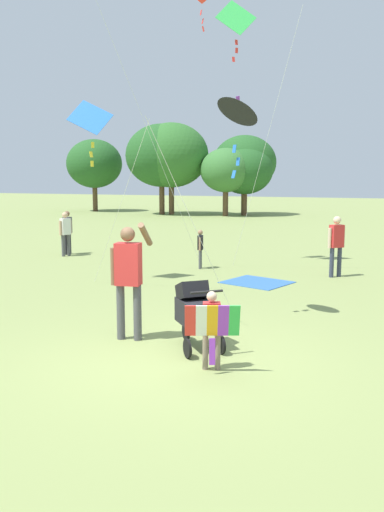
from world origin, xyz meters
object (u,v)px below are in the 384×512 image
person_adult_flyer (129,272)px  person_couple_left (200,246)px  child_with_butterfly_kite (212,324)px  kite_blue_high (91,122)px  kite_adult_black (237,113)px  kite_orange_delta (237,26)px  person_kid_running (336,241)px  picnic_blanket (257,282)px  stroller (195,309)px  person_red_shirt (65,230)px  person_sitting_far (67,229)px

person_adult_flyer → person_couple_left: person_adult_flyer is taller
child_with_butterfly_kite → kite_blue_high: bearing=135.0°
person_adult_flyer → kite_blue_high: 5.59m
kite_adult_black → kite_orange_delta: kite_orange_delta is taller
person_kid_running → person_adult_flyer: bearing=-109.8°
kite_orange_delta → picnic_blanket: size_ratio=5.06×
stroller → person_red_shirt: bearing=135.2°
person_red_shirt → picnic_blanket: (6.90, -2.03, -0.83)m
kite_orange_delta → kite_blue_high: kite_orange_delta is taller
person_sitting_far → kite_adult_black: bearing=-37.4°
kite_blue_high → person_kid_running: 6.75m
child_with_butterfly_kite → stroller: (-0.55, 0.80, -0.03)m
kite_orange_delta → person_kid_running: bearing=-13.5°
person_adult_flyer → kite_orange_delta: (-0.52, 7.38, 5.52)m
picnic_blanket → kite_orange_delta: bearing=119.6°
kite_blue_high → person_kid_running: (5.39, 2.84, -2.90)m
child_with_butterfly_kite → person_sitting_far: size_ratio=0.74×
person_adult_flyer → stroller: 1.21m
kite_orange_delta → person_couple_left: 6.06m
child_with_butterfly_kite → kite_blue_high: size_ratio=0.24×
child_with_butterfly_kite → kite_orange_delta: kite_orange_delta is taller
person_red_shirt → picnic_blanket: size_ratio=0.98×
child_with_butterfly_kite → stroller: 0.97m
person_couple_left → person_kid_running: (3.68, 0.08, 0.28)m
person_adult_flyer → person_kid_running: (2.40, 6.68, -0.16)m
kite_blue_high → person_couple_left: size_ratio=4.01×
stroller → kite_blue_high: kite_blue_high is taller
person_sitting_far → picnic_blanket: person_sitting_far is taller
kite_orange_delta → kite_blue_high: (-2.48, -3.54, -2.78)m
child_with_butterfly_kite → person_sitting_far: bearing=133.6°
person_adult_flyer → kite_adult_black: 3.36m
person_kid_running → child_with_butterfly_kite: bearing=-95.6°
child_with_butterfly_kite → person_adult_flyer: person_adult_flyer is taller
person_red_shirt → picnic_blanket: 7.24m
kite_blue_high → child_with_butterfly_kite: bearing=-45.0°
kite_adult_black → child_with_butterfly_kite: bearing=-79.7°
person_adult_flyer → person_sitting_far: size_ratio=1.30×
picnic_blanket → person_kid_running: bearing=41.3°
child_with_butterfly_kite → person_couple_left: size_ratio=0.98×
person_couple_left → person_kid_running: size_ratio=0.70×
kite_orange_delta → person_red_shirt: kite_orange_delta is taller
person_adult_flyer → person_couple_left: 6.73m
kite_adult_black → kite_blue_high: 4.65m
stroller → person_couple_left: size_ratio=0.95×
child_with_butterfly_kite → picnic_blanket: (-0.95, 6.02, -0.63)m
person_couple_left → kite_blue_high: bearing=-121.8°
person_adult_flyer → person_red_shirt: size_ratio=1.32×
person_adult_flyer → picnic_blanket: (0.72, 5.20, -1.07)m
kite_adult_black → kite_orange_delta: 6.52m
kite_adult_black → kite_blue_high: kite_blue_high is taller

